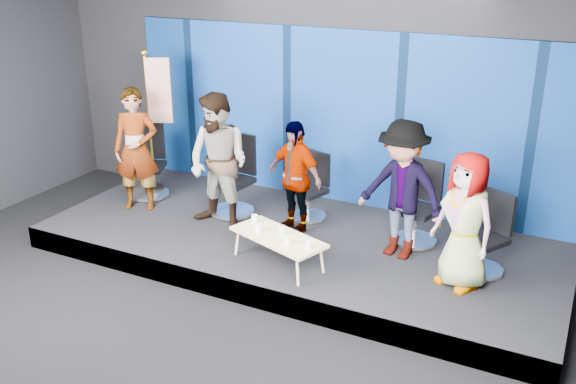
# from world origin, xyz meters

# --- Properties ---
(ground) EXTENTS (10.00, 10.00, 0.00)m
(ground) POSITION_xyz_m (0.00, 0.00, 0.00)
(ground) COLOR black
(ground) RESTS_ON ground
(room_walls) EXTENTS (10.02, 8.02, 3.51)m
(room_walls) POSITION_xyz_m (0.00, 0.00, 2.43)
(room_walls) COLOR black
(room_walls) RESTS_ON ground
(riser) EXTENTS (7.00, 3.00, 0.30)m
(riser) POSITION_xyz_m (0.00, 2.50, 0.15)
(riser) COLOR black
(riser) RESTS_ON ground
(backdrop) EXTENTS (7.00, 0.08, 2.60)m
(backdrop) POSITION_xyz_m (0.00, 3.95, 1.60)
(backdrop) COLOR navy
(backdrop) RESTS_ON riser
(chair_a) EXTENTS (0.83, 0.83, 1.12)m
(chair_a) POSITION_xyz_m (-2.75, 2.79, 0.67)
(chair_a) COLOR silver
(chair_a) RESTS_ON riser
(panelist_a) EXTENTS (0.78, 0.66, 1.82)m
(panelist_a) POSITION_xyz_m (-2.56, 2.32, 1.21)
(panelist_a) COLOR black
(panelist_a) RESTS_ON riser
(chair_b) EXTENTS (0.74, 0.74, 1.17)m
(chair_b) POSITION_xyz_m (-1.19, 2.78, 0.68)
(chair_b) COLOR silver
(chair_b) RESTS_ON riser
(panelist_b) EXTENTS (1.01, 0.83, 1.90)m
(panelist_b) POSITION_xyz_m (-1.11, 2.28, 1.25)
(panelist_b) COLOR black
(panelist_b) RESTS_ON riser
(chair_c) EXTENTS (0.68, 0.68, 0.97)m
(chair_c) POSITION_xyz_m (-0.11, 3.12, 0.62)
(chair_c) COLOR silver
(chair_c) RESTS_ON riser
(panelist_c) EXTENTS (0.99, 0.64, 1.57)m
(panelist_c) POSITION_xyz_m (-0.13, 2.62, 1.08)
(panelist_c) COLOR black
(panelist_c) RESTS_ON riser
(chair_d) EXTENTS (0.73, 0.73, 1.10)m
(chair_d) POSITION_xyz_m (1.49, 3.03, 0.66)
(chair_d) COLOR silver
(chair_d) RESTS_ON riser
(panelist_d) EXTENTS (1.26, 0.87, 1.78)m
(panelist_d) POSITION_xyz_m (1.39, 2.53, 1.19)
(panelist_d) COLOR black
(panelist_d) RESTS_ON riser
(chair_e) EXTENTS (0.77, 0.77, 1.00)m
(chair_e) POSITION_xyz_m (2.46, 2.58, 0.63)
(chair_e) COLOR silver
(chair_e) RESTS_ON riser
(panelist_e) EXTENTS (0.94, 0.83, 1.62)m
(panelist_e) POSITION_xyz_m (2.26, 2.11, 1.11)
(panelist_e) COLOR black
(panelist_e) RESTS_ON riser
(coffee_table) EXTENTS (1.35, 0.91, 0.38)m
(coffee_table) POSITION_xyz_m (0.14, 1.63, 0.65)
(coffee_table) COLOR tan
(coffee_table) RESTS_ON riser
(mug_a) EXTENTS (0.08, 0.08, 0.10)m
(mug_a) POSITION_xyz_m (-0.32, 1.85, 0.73)
(mug_a) COLOR white
(mug_a) RESTS_ON coffee_table
(mug_b) EXTENTS (0.08, 0.08, 0.10)m
(mug_b) POSITION_xyz_m (-0.14, 1.63, 0.73)
(mug_b) COLOR white
(mug_b) RESTS_ON coffee_table
(mug_c) EXTENTS (0.08, 0.08, 0.09)m
(mug_c) POSITION_xyz_m (0.17, 1.67, 0.73)
(mug_c) COLOR white
(mug_c) RESTS_ON coffee_table
(mug_d) EXTENTS (0.09, 0.09, 0.11)m
(mug_d) POSITION_xyz_m (0.34, 1.47, 0.74)
(mug_d) COLOR white
(mug_d) RESTS_ON coffee_table
(mug_e) EXTENTS (0.09, 0.09, 0.10)m
(mug_e) POSITION_xyz_m (0.62, 1.48, 0.73)
(mug_e) COLOR white
(mug_e) RESTS_ON coffee_table
(flag_stand) EXTENTS (0.50, 0.33, 2.27)m
(flag_stand) POSITION_xyz_m (-2.66, 2.96, 1.50)
(flag_stand) COLOR black
(flag_stand) RESTS_ON riser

